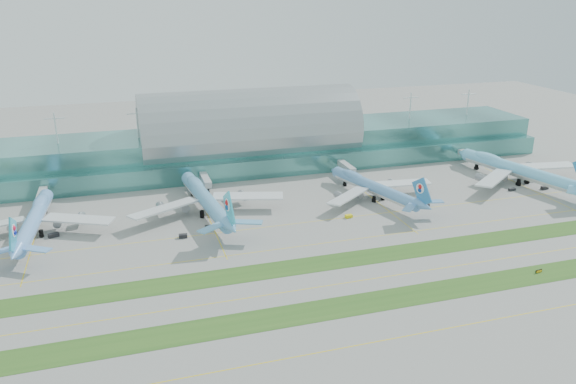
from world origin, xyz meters
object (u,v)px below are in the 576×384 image
object	(u,v)px
airliner_b	(206,199)
airliner_a	(34,219)
taxiway_sign_east	(539,271)
terminal	(250,141)
airliner_c	(373,187)
airliner_d	(516,169)

from	to	relation	value
airliner_b	airliner_a	bearing A→B (deg)	175.26
airliner_b	taxiway_sign_east	xyz separation A→B (m)	(102.95, -90.34, -6.17)
terminal	airliner_c	world-z (taller)	terminal
airliner_b	taxiway_sign_east	distance (m)	137.11
terminal	taxiway_sign_east	xyz separation A→B (m)	(67.32, -155.77, -13.63)
airliner_b	airliner_d	distance (m)	159.98
terminal	airliner_d	distance (m)	142.47
airliner_a	airliner_c	size ratio (longest dim) A/B	1.07
airliner_d	airliner_c	bearing A→B (deg)	166.62
terminal	taxiway_sign_east	bearing A→B (deg)	-66.63
airliner_c	taxiway_sign_east	bearing A→B (deg)	-90.15
terminal	airliner_c	size ratio (longest dim) A/B	4.95
terminal	airliner_b	world-z (taller)	terminal
airliner_c	taxiway_sign_east	distance (m)	88.97
airliner_a	airliner_c	bearing A→B (deg)	2.85
airliner_a	terminal	bearing A→B (deg)	36.41
airliner_d	terminal	bearing A→B (deg)	136.79
airliner_a	taxiway_sign_east	size ratio (longest dim) A/B	25.83
airliner_a	airliner_b	distance (m)	70.34
airliner_a	airliner_d	distance (m)	230.25
terminal	airliner_b	xyz separation A→B (m)	(-35.64, -65.43, -7.46)
airliner_b	airliner_d	bearing A→B (deg)	-7.79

